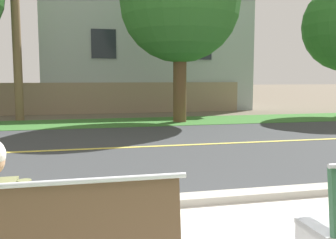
% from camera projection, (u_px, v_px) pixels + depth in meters
% --- Properties ---
extents(ground_plane, '(140.00, 140.00, 0.00)m').
position_uv_depth(ground_plane, '(126.00, 138.00, 10.39)').
color(ground_plane, '#665B4C').
extents(curb_edge, '(44.00, 0.30, 0.11)m').
position_uv_depth(curb_edge, '(179.00, 201.00, 4.91)').
color(curb_edge, '#ADA89E').
rests_on(curb_edge, ground_plane).
extents(street_asphalt, '(52.00, 8.00, 0.01)m').
position_uv_depth(street_asphalt, '(134.00, 147.00, 8.94)').
color(street_asphalt, '#383A3D').
rests_on(street_asphalt, ground_plane).
extents(road_centre_line, '(48.00, 0.14, 0.01)m').
position_uv_depth(road_centre_line, '(134.00, 147.00, 8.94)').
color(road_centre_line, '#E0CC4C').
rests_on(road_centre_line, ground_plane).
extents(far_verge_grass, '(48.00, 2.80, 0.02)m').
position_uv_depth(far_verge_grass, '(114.00, 123.00, 13.80)').
color(far_verge_grass, '#38702D').
rests_on(far_verge_grass, ground_plane).
extents(garden_wall, '(13.00, 0.36, 1.40)m').
position_uv_depth(garden_wall, '(103.00, 98.00, 17.35)').
color(garden_wall, gray).
rests_on(garden_wall, ground_plane).
extents(house_across_street, '(10.91, 6.91, 6.29)m').
position_uv_depth(house_across_street, '(142.00, 49.00, 20.71)').
color(house_across_street, '#A3ADB2').
rests_on(house_across_street, ground_plane).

